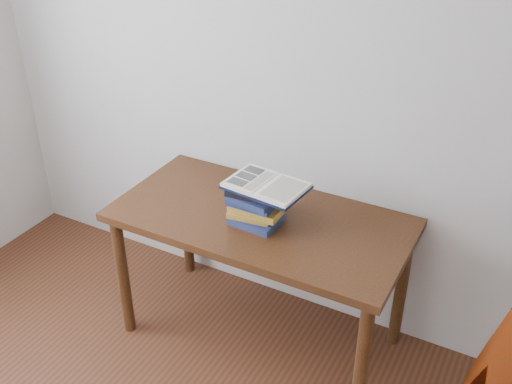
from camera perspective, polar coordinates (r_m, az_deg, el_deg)
The scene contains 3 objects.
desk at distance 2.87m, azimuth 0.42°, elevation -3.97°, with size 1.40×0.70×0.75m.
book_stack at distance 2.73m, azimuth -0.07°, elevation -1.17°, with size 0.25×0.20×0.19m.
open_book at distance 2.66m, azimuth 0.99°, elevation 0.62°, with size 0.37×0.28×0.03m.
Camera 1 is at (1.20, -0.71, 2.29)m, focal length 42.00 mm.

